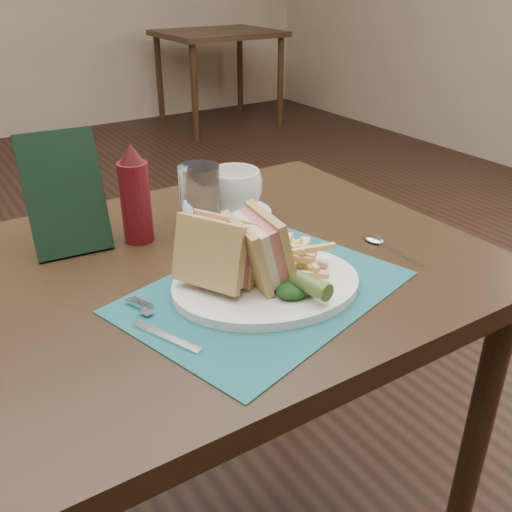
{
  "coord_description": "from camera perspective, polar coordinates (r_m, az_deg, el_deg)",
  "views": [
    {
      "loc": [
        -0.43,
        -1.29,
        1.21
      ],
      "look_at": [
        0.01,
        -0.61,
        0.8
      ],
      "focal_mm": 40.0,
      "sensor_mm": 36.0,
      "label": 1
    }
  ],
  "objects": [
    {
      "name": "check_presenter",
      "position": [
        1.05,
        -18.57,
        5.93
      ],
      "size": [
        0.14,
        0.09,
        0.21
      ],
      "primitive_type": "cube",
      "rotation": [
        -0.31,
        0.0,
        -0.09
      ],
      "color": "black",
      "rests_on": "table_main"
    },
    {
      "name": "floor",
      "position": [
        1.82,
        -10.94,
        -15.28
      ],
      "size": [
        7.0,
        7.0,
        0.0
      ],
      "primitive_type": "plane",
      "color": "black",
      "rests_on": "ground"
    },
    {
      "name": "spoon",
      "position": [
        1.06,
        13.33,
        0.84
      ],
      "size": [
        0.03,
        0.15,
        0.01
      ],
      "primitive_type": null,
      "rotation": [
        0.0,
        0.0,
        0.0
      ],
      "color": "silver",
      "rests_on": "table_main"
    },
    {
      "name": "table_main",
      "position": [
        1.22,
        -3.04,
        -15.94
      ],
      "size": [
        0.9,
        0.75,
        0.75
      ],
      "primitive_type": null,
      "color": "black",
      "rests_on": "ground"
    },
    {
      "name": "sandwich_half_b",
      "position": [
        0.86,
        -0.91,
        0.57
      ],
      "size": [
        0.09,
        0.12,
        0.11
      ],
      "primitive_type": null,
      "rotation": [
        0.0,
        -0.24,
        -0.12
      ],
      "color": "tan",
      "rests_on": "plate"
    },
    {
      "name": "plate",
      "position": [
        0.9,
        1.03,
        -2.85
      ],
      "size": [
        0.35,
        0.31,
        0.01
      ],
      "primitive_type": null,
      "rotation": [
        0.0,
        0.0,
        -0.26
      ],
      "color": "white",
      "rests_on": "placemat"
    },
    {
      "name": "pickle_spear",
      "position": [
        0.86,
        4.15,
        -2.34
      ],
      "size": [
        0.05,
        0.12,
        0.03
      ],
      "primitive_type": "cylinder",
      "rotation": [
        1.54,
        0.0,
        0.18
      ],
      "color": "#455E23",
      "rests_on": "plate"
    },
    {
      "name": "saucer",
      "position": [
        1.17,
        -2.12,
        4.28
      ],
      "size": [
        0.19,
        0.19,
        0.01
      ],
      "primitive_type": "cylinder",
      "rotation": [
        0.0,
        0.0,
        -0.35
      ],
      "color": "white",
      "rests_on": "table_main"
    },
    {
      "name": "kale_garnish",
      "position": [
        0.86,
        3.24,
        -3.0
      ],
      "size": [
        0.11,
        0.08,
        0.03
      ],
      "primitive_type": null,
      "color": "black",
      "rests_on": "plate"
    },
    {
      "name": "table_bg_right",
      "position": [
        4.88,
        -3.69,
        17.19
      ],
      "size": [
        0.9,
        0.75,
        0.75
      ],
      "primitive_type": null,
      "color": "black",
      "rests_on": "ground"
    },
    {
      "name": "drinking_glass",
      "position": [
        1.09,
        -5.63,
        5.69
      ],
      "size": [
        0.1,
        0.1,
        0.13
      ],
      "primitive_type": "cylinder",
      "rotation": [
        0.0,
        0.0,
        -0.29
      ],
      "color": "silver",
      "rests_on": "table_main"
    },
    {
      "name": "coffee_cup",
      "position": [
        1.16,
        -2.17,
        6.51
      ],
      "size": [
        0.13,
        0.13,
        0.09
      ],
      "primitive_type": "imported",
      "rotation": [
        0.0,
        0.0,
        0.23
      ],
      "color": "white",
      "rests_on": "saucer"
    },
    {
      "name": "fork",
      "position": [
        0.82,
        -9.87,
        -6.7
      ],
      "size": [
        0.1,
        0.17,
        0.01
      ],
      "primitive_type": null,
      "rotation": [
        0.0,
        0.0,
        0.4
      ],
      "color": "silver",
      "rests_on": "placemat"
    },
    {
      "name": "placemat",
      "position": [
        0.9,
        0.91,
        -3.55
      ],
      "size": [
        0.5,
        0.41,
        0.0
      ],
      "primitive_type": "cube",
      "rotation": [
        0.0,
        0.0,
        0.28
      ],
      "color": "#1B5658",
      "rests_on": "table_main"
    },
    {
      "name": "sandwich_half_a",
      "position": [
        0.85,
        -4.81,
        -0.08
      ],
      "size": [
        0.12,
        0.14,
        0.11
      ],
      "primitive_type": null,
      "rotation": [
        0.0,
        0.24,
        0.49
      ],
      "color": "#DAB46A",
      "rests_on": "plate"
    },
    {
      "name": "fries_pile",
      "position": [
        0.93,
        3.83,
        0.37
      ],
      "size": [
        0.18,
        0.2,
        0.05
      ],
      "primitive_type": null,
      "color": "#E7BF73",
      "rests_on": "plate"
    },
    {
      "name": "ketchup_bottle",
      "position": [
        1.06,
        -12.01,
        6.16
      ],
      "size": [
        0.07,
        0.07,
        0.19
      ],
      "primitive_type": null,
      "rotation": [
        0.0,
        0.0,
        0.4
      ],
      "color": "#520E13",
      "rests_on": "table_main"
    }
  ]
}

